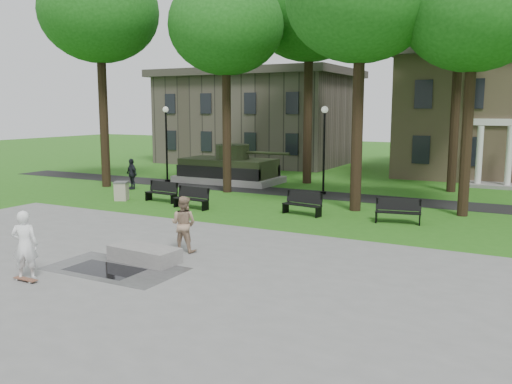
% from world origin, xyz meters
% --- Properties ---
extents(ground, '(120.00, 120.00, 0.00)m').
position_xyz_m(ground, '(0.00, 0.00, 0.00)').
color(ground, '#255E16').
rests_on(ground, ground).
extents(plaza, '(22.00, 16.00, 0.02)m').
position_xyz_m(plaza, '(0.00, -5.00, 0.01)').
color(plaza, gray).
rests_on(plaza, ground).
extents(footpath, '(44.00, 2.60, 0.01)m').
position_xyz_m(footpath, '(0.00, 12.00, 0.01)').
color(footpath, black).
rests_on(footpath, ground).
extents(building_left, '(15.00, 10.00, 7.20)m').
position_xyz_m(building_left, '(-11.00, 26.50, 3.60)').
color(building_left, '#4C443D').
rests_on(building_left, ground).
extents(tree_0, '(6.80, 6.80, 12.97)m').
position_xyz_m(tree_0, '(-12.00, 9.00, 10.03)').
color(tree_0, black).
rests_on(tree_0, ground).
extents(tree_1, '(6.20, 6.20, 11.63)m').
position_xyz_m(tree_1, '(-4.50, 10.50, 8.95)').
color(tree_1, black).
rests_on(tree_1, ground).
extents(tree_3, '(6.00, 6.00, 11.19)m').
position_xyz_m(tree_3, '(8.00, 9.50, 8.60)').
color(tree_3, black).
rests_on(tree_3, ground).
extents(tree_4, '(7.20, 7.20, 13.50)m').
position_xyz_m(tree_4, '(-2.00, 16.00, 10.39)').
color(tree_4, black).
rests_on(tree_4, ground).
extents(tree_5, '(6.40, 6.40, 12.44)m').
position_xyz_m(tree_5, '(6.50, 16.50, 9.67)').
color(tree_5, black).
rests_on(tree_5, ground).
extents(lamp_left, '(0.36, 0.36, 4.73)m').
position_xyz_m(lamp_left, '(-10.00, 12.30, 2.79)').
color(lamp_left, black).
rests_on(lamp_left, ground).
extents(lamp_mid, '(0.36, 0.36, 4.73)m').
position_xyz_m(lamp_mid, '(0.50, 12.30, 2.79)').
color(lamp_mid, black).
rests_on(lamp_mid, ground).
extents(tank_monument, '(7.45, 3.40, 2.40)m').
position_xyz_m(tank_monument, '(-6.46, 14.00, 0.86)').
color(tank_monument, gray).
rests_on(tank_monument, ground).
extents(puddle, '(2.20, 1.20, 0.00)m').
position_xyz_m(puddle, '(-0.02, -3.83, 0.02)').
color(puddle, black).
rests_on(puddle, plaza).
extents(concrete_block, '(2.27, 1.17, 0.45)m').
position_xyz_m(concrete_block, '(0.45, -2.63, 0.24)').
color(concrete_block, gray).
rests_on(concrete_block, plaza).
extents(skateboard, '(0.79, 0.22, 0.07)m').
position_xyz_m(skateboard, '(-1.13, -5.64, 0.06)').
color(skateboard, brown).
rests_on(skateboard, plaza).
extents(skateboarder, '(0.83, 0.75, 1.90)m').
position_xyz_m(skateboarder, '(-1.26, -5.49, 0.97)').
color(skateboarder, white).
rests_on(skateboarder, plaza).
extents(friend_watching, '(0.96, 0.79, 1.82)m').
position_xyz_m(friend_watching, '(0.83, -1.11, 0.93)').
color(friend_watching, '#9F8267').
rests_on(friend_watching, plaza).
extents(pedestrian_walker, '(1.12, 0.78, 1.77)m').
position_xyz_m(pedestrian_walker, '(-9.92, 8.86, 0.89)').
color(pedestrian_walker, black).
rests_on(pedestrian_walker, ground).
extents(park_bench_0, '(1.83, 0.68, 1.00)m').
position_xyz_m(park_bench_0, '(-5.75, 6.29, 0.52)').
color(park_bench_0, black).
rests_on(park_bench_0, ground).
extents(park_bench_1, '(1.83, 0.69, 1.00)m').
position_xyz_m(park_bench_1, '(-3.38, 5.44, 0.52)').
color(park_bench_1, black).
rests_on(park_bench_1, ground).
extents(park_bench_2, '(1.85, 0.81, 1.00)m').
position_xyz_m(park_bench_2, '(1.78, 6.45, 0.52)').
color(park_bench_2, black).
rests_on(park_bench_2, ground).
extents(park_bench_3, '(1.85, 0.86, 1.00)m').
position_xyz_m(park_bench_3, '(5.90, 6.65, 0.52)').
color(park_bench_3, black).
rests_on(park_bench_3, ground).
extents(trash_bin, '(0.88, 0.88, 0.96)m').
position_xyz_m(trash_bin, '(-7.81, 5.62, 0.49)').
color(trash_bin, '#B1A592').
rests_on(trash_bin, ground).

